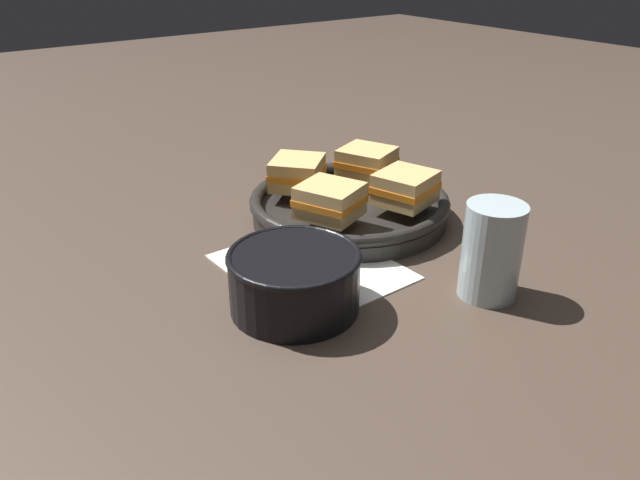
{
  "coord_description": "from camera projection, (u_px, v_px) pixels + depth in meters",
  "views": [
    {
      "loc": [
        0.59,
        -0.44,
        0.4
      ],
      "look_at": [
        0.0,
        -0.01,
        0.04
      ],
      "focal_mm": 35.0,
      "sensor_mm": 36.0,
      "label": 1
    }
  ],
  "objects": [
    {
      "name": "ground_plane",
      "position": [
        324.0,
        263.0,
        0.84
      ],
      "size": [
        4.0,
        4.0,
        0.0
      ],
      "primitive_type": "plane",
      "color": "#47382D"
    },
    {
      "name": "napkin",
      "position": [
        309.0,
        265.0,
        0.83
      ],
      "size": [
        0.23,
        0.2,
        0.0
      ],
      "color": "white",
      "rests_on": "ground_plane"
    },
    {
      "name": "soup_bowl",
      "position": [
        294.0,
        277.0,
        0.72
      ],
      "size": [
        0.16,
        0.16,
        0.07
      ],
      "color": "black",
      "rests_on": "ground_plane"
    },
    {
      "name": "spoon",
      "position": [
        306.0,
        274.0,
        0.8
      ],
      "size": [
        0.16,
        0.05,
        0.01
      ],
      "rotation": [
        0.0,
        0.0,
        -0.22
      ],
      "color": "#B7B7BC",
      "rests_on": "napkin"
    },
    {
      "name": "skillet",
      "position": [
        349.0,
        207.0,
        0.96
      ],
      "size": [
        0.31,
        0.31,
        0.04
      ],
      "color": "black",
      "rests_on": "ground_plane"
    },
    {
      "name": "sandwich_near_left",
      "position": [
        367.0,
        162.0,
        1.01
      ],
      "size": [
        0.11,
        0.1,
        0.05
      ],
      "rotation": [
        0.0,
        0.0,
        3.53
      ],
      "color": "#DBB26B",
      "rests_on": "skillet"
    },
    {
      "name": "sandwich_near_right",
      "position": [
        297.0,
        173.0,
        0.97
      ],
      "size": [
        0.11,
        0.11,
        0.05
      ],
      "rotation": [
        0.0,
        0.0,
        5.43
      ],
      "color": "#DBB26B",
      "rests_on": "skillet"
    },
    {
      "name": "sandwich_far_left",
      "position": [
        330.0,
        201.0,
        0.87
      ],
      "size": [
        0.11,
        0.1,
        0.05
      ],
      "rotation": [
        0.0,
        0.0,
        6.67
      ],
      "color": "#DBB26B",
      "rests_on": "skillet"
    },
    {
      "name": "sandwich_far_right",
      "position": [
        405.0,
        188.0,
        0.91
      ],
      "size": [
        0.1,
        0.1,
        0.05
      ],
      "rotation": [
        0.0,
        0.0,
        8.15
      ],
      "color": "#DBB26B",
      "rests_on": "skillet"
    },
    {
      "name": "drinking_glass",
      "position": [
        492.0,
        251.0,
        0.74
      ],
      "size": [
        0.07,
        0.07,
        0.12
      ],
      "color": "silver",
      "rests_on": "ground_plane"
    }
  ]
}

